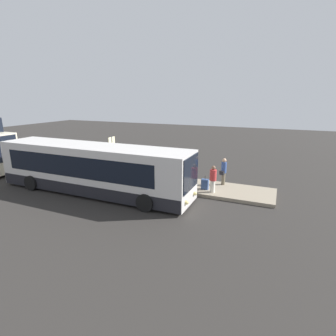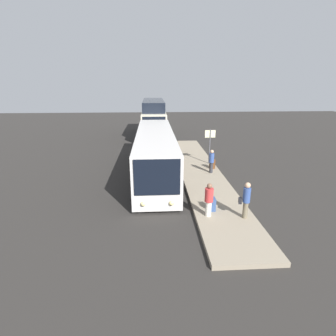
{
  "view_description": "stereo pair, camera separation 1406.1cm",
  "coord_description": "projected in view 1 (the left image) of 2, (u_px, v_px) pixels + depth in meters",
  "views": [
    {
      "loc": [
        9.85,
        -12.26,
        5.64
      ],
      "look_at": [
        4.37,
        0.44,
        1.89
      ],
      "focal_mm": 28.0,
      "sensor_mm": 36.0,
      "label": 1
    },
    {
      "loc": [
        17.29,
        -0.34,
        6.14
      ],
      "look_at": [
        4.37,
        0.44,
        1.89
      ],
      "focal_mm": 28.0,
      "sensor_mm": 36.0,
      "label": 2
    }
  ],
  "objects": [
    {
      "name": "bus_lead",
      "position": [
        92.0,
        169.0,
        15.73
      ],
      "size": [
        12.52,
        2.77,
        2.91
      ],
      "color": "silver",
      "rests_on": "ground"
    },
    {
      "name": "suitcase",
      "position": [
        205.0,
        184.0,
        15.94
      ],
      "size": [
        0.43,
        0.24,
        0.87
      ],
      "color": "#334C7F",
      "rests_on": "platform"
    },
    {
      "name": "passenger_boarding",
      "position": [
        136.0,
        162.0,
        18.89
      ],
      "size": [
        0.47,
        0.47,
        1.62
      ],
      "rotation": [
        0.0,
        0.0,
        0.97
      ],
      "color": "#2D2D33",
      "rests_on": "platform"
    },
    {
      "name": "trash_bin",
      "position": [
        127.0,
        168.0,
        19.67
      ],
      "size": [
        0.44,
        0.44,
        0.65
      ],
      "color": "#593319",
      "rests_on": "platform"
    },
    {
      "name": "passenger_with_bags",
      "position": [
        213.0,
        178.0,
        15.29
      ],
      "size": [
        0.5,
        0.5,
        1.61
      ],
      "rotation": [
        0.0,
        0.0,
        2.78
      ],
      "color": "silver",
      "rests_on": "platform"
    },
    {
      "name": "ground",
      "position": [
        100.0,
        192.0,
        16.11
      ],
      "size": [
        80.0,
        80.0,
        0.0
      ],
      "primitive_type": "plane",
      "color": "#2B2826"
    },
    {
      "name": "sign_post",
      "position": [
        112.0,
        148.0,
        19.79
      ],
      "size": [
        0.1,
        0.78,
        2.61
      ],
      "color": "#4C4C51",
      "rests_on": "platform"
    },
    {
      "name": "platform",
      "position": [
        126.0,
        177.0,
        18.73
      ],
      "size": [
        20.0,
        2.77,
        0.2
      ],
      "color": "gray",
      "rests_on": "ground"
    },
    {
      "name": "passenger_waiting",
      "position": [
        224.0,
        170.0,
        16.6
      ],
      "size": [
        0.41,
        0.56,
        1.73
      ],
      "rotation": [
        0.0,
        0.0,
        2.9
      ],
      "color": "#6B604C",
      "rests_on": "platform"
    }
  ]
}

